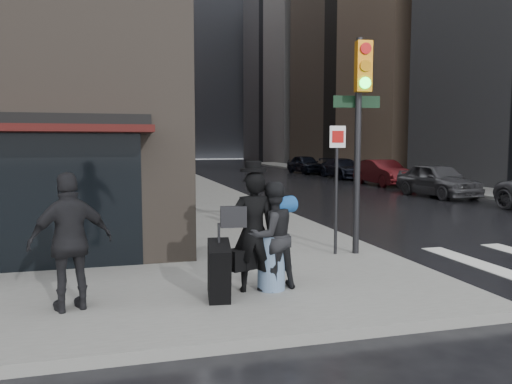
# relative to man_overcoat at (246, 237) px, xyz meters

# --- Properties ---
(ground) EXTENTS (140.00, 140.00, 0.00)m
(ground) POSITION_rel_man_overcoat_xyz_m (1.57, 0.23, -1.00)
(ground) COLOR black
(ground) RESTS_ON ground
(sidewalk_left) EXTENTS (4.00, 50.00, 0.15)m
(sidewalk_left) POSITION_rel_man_overcoat_xyz_m (1.57, 27.23, -0.92)
(sidewalk_left) COLOR slate
(sidewalk_left) RESTS_ON ground
(sidewalk_right) EXTENTS (3.00, 50.00, 0.15)m
(sidewalk_right) POSITION_rel_man_overcoat_xyz_m (15.07, 27.23, -0.92)
(sidewalk_right) COLOR slate
(sidewalk_right) RESTS_ON ground
(bldg_left_far) EXTENTS (22.00, 20.00, 26.00)m
(bldg_left_far) POSITION_rel_man_overcoat_xyz_m (-11.43, 62.23, 12.00)
(bldg_left_far) COLOR maroon
(bldg_left_far) RESTS_ON ground
(bldg_right_far) EXTENTS (22.00, 20.00, 25.00)m
(bldg_right_far) POSITION_rel_man_overcoat_xyz_m (27.57, 58.23, 11.50)
(bldg_right_far) COLOR gray
(bldg_right_far) RESTS_ON ground
(bldg_distant) EXTENTS (40.00, 12.00, 32.00)m
(bldg_distant) POSITION_rel_man_overcoat_xyz_m (7.57, 78.23, 15.00)
(bldg_distant) COLOR gray
(bldg_distant) RESTS_ON ground
(man_overcoat) EXTENTS (1.15, 0.99, 2.02)m
(man_overcoat) POSITION_rel_man_overcoat_xyz_m (0.00, 0.00, 0.00)
(man_overcoat) COLOR black
(man_overcoat) RESTS_ON ground
(man_jeans) EXTENTS (1.21, 0.88, 1.67)m
(man_jeans) POSITION_rel_man_overcoat_xyz_m (0.40, 0.08, -0.01)
(man_jeans) COLOR black
(man_jeans) RESTS_ON ground
(man_greycoat) EXTENTS (1.19, 0.78, 1.87)m
(man_greycoat) POSITION_rel_man_overcoat_xyz_m (-2.46, -0.13, 0.09)
(man_greycoat) COLOR black
(man_greycoat) RESTS_ON ground
(traffic_light) EXTENTS (1.08, 0.53, 4.34)m
(traffic_light) POSITION_rel_man_overcoat_xyz_m (2.79, 1.99, 1.95)
(traffic_light) COLOR black
(traffic_light) RESTS_ON ground
(fire_hydrant) EXTENTS (0.38, 0.29, 0.66)m
(fire_hydrant) POSITION_rel_man_overcoat_xyz_m (1.40, 5.96, -0.55)
(fire_hydrant) COLOR #9A2209
(fire_hydrant) RESTS_ON ground
(parked_car_1) EXTENTS (1.93, 4.57, 1.54)m
(parked_car_1) POSITION_rel_man_overcoat_xyz_m (12.07, 12.49, -0.23)
(parked_car_1) COLOR #45464A
(parked_car_1) RESTS_ON ground
(parked_car_2) EXTENTS (1.60, 4.51, 1.48)m
(parked_car_2) POSITION_rel_man_overcoat_xyz_m (12.77, 18.67, -0.26)
(parked_car_2) COLOR #440D10
(parked_car_2) RESTS_ON ground
(parked_car_3) EXTENTS (2.04, 4.82, 1.39)m
(parked_car_3) POSITION_rel_man_overcoat_xyz_m (13.17, 24.86, -0.30)
(parked_car_3) COLOR black
(parked_car_3) RESTS_ON ground
(parked_car_4) EXTENTS (2.09, 4.50, 1.49)m
(parked_car_4) POSITION_rel_man_overcoat_xyz_m (12.71, 31.04, -0.25)
(parked_car_4) COLOR black
(parked_car_4) RESTS_ON ground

